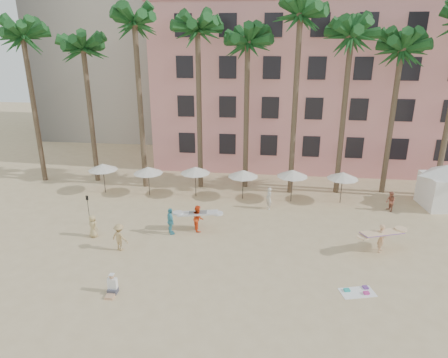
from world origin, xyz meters
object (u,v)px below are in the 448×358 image
at_px(pink_hotel, 328,85).
at_px(cabana, 445,182).
at_px(carrier_white, 198,217).
at_px(carrier_yellow, 382,237).

bearing_deg(pink_hotel, cabana, -59.46).
bearing_deg(carrier_white, pink_hotel, 61.54).
relative_size(pink_hotel, carrier_white, 12.39).
height_order(carrier_yellow, carrier_white, carrier_yellow).
relative_size(carrier_yellow, carrier_white, 1.05).
xyz_separation_m(cabana, carrier_white, (-18.52, -6.37, -1.08)).
bearing_deg(pink_hotel, carrier_yellow, -86.58).
relative_size(pink_hotel, cabana, 7.03).
height_order(cabana, carrier_yellow, cabana).
distance_m(pink_hotel, cabana, 16.55).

